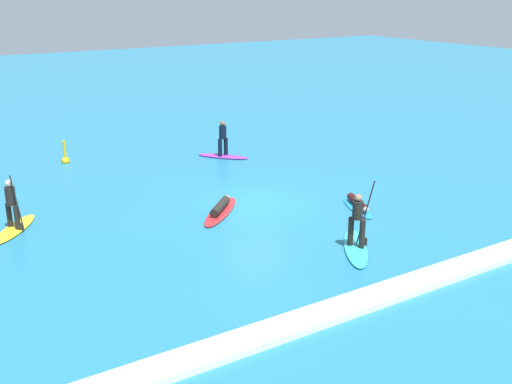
{
  "coord_description": "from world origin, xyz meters",
  "views": [
    {
      "loc": [
        -11.83,
        -18.78,
        7.94
      ],
      "look_at": [
        0.0,
        0.0,
        0.5
      ],
      "focal_mm": 43.53,
      "sensor_mm": 36.0,
      "label": 1
    }
  ],
  "objects_px": {
    "surfer_on_blue_board": "(358,205)",
    "surfer_on_yellow_board": "(13,217)",
    "surfer_on_teal_board": "(356,237)",
    "marker_buoy": "(65,159)",
    "surfer_on_purple_board": "(223,147)",
    "surfer_on_red_board": "(221,209)"
  },
  "relations": [
    {
      "from": "surfer_on_blue_board",
      "to": "surfer_on_red_board",
      "type": "height_order",
      "value": "surfer_on_red_board"
    },
    {
      "from": "surfer_on_red_board",
      "to": "surfer_on_yellow_board",
      "type": "xyz_separation_m",
      "value": [
        -6.76,
        2.25,
        0.32
      ]
    },
    {
      "from": "surfer_on_blue_board",
      "to": "surfer_on_yellow_board",
      "type": "relative_size",
      "value": 0.96
    },
    {
      "from": "surfer_on_yellow_board",
      "to": "surfer_on_teal_board",
      "type": "relative_size",
      "value": 0.91
    },
    {
      "from": "marker_buoy",
      "to": "surfer_on_red_board",
      "type": "bearing_deg",
      "value": -73.44
    },
    {
      "from": "surfer_on_teal_board",
      "to": "surfer_on_red_board",
      "type": "bearing_deg",
      "value": 56.89
    },
    {
      "from": "surfer_on_yellow_board",
      "to": "surfer_on_red_board",
      "type": "bearing_deg",
      "value": 108.3
    },
    {
      "from": "surfer_on_yellow_board",
      "to": "marker_buoy",
      "type": "bearing_deg",
      "value": -170.66
    },
    {
      "from": "surfer_on_blue_board",
      "to": "surfer_on_yellow_board",
      "type": "bearing_deg",
      "value": -92.1
    },
    {
      "from": "surfer_on_red_board",
      "to": "surfer_on_teal_board",
      "type": "xyz_separation_m",
      "value": [
        2.01,
        -5.17,
        0.27
      ]
    },
    {
      "from": "surfer_on_purple_board",
      "to": "surfer_on_blue_board",
      "type": "relative_size",
      "value": 0.95
    },
    {
      "from": "surfer_on_yellow_board",
      "to": "surfer_on_blue_board",
      "type": "bearing_deg",
      "value": 104.71
    },
    {
      "from": "surfer_on_yellow_board",
      "to": "surfer_on_teal_board",
      "type": "xyz_separation_m",
      "value": [
        8.76,
        -7.42,
        -0.05
      ]
    },
    {
      "from": "surfer_on_purple_board",
      "to": "surfer_on_teal_board",
      "type": "xyz_separation_m",
      "value": [
        -1.84,
        -11.83,
        -0.08
      ]
    },
    {
      "from": "marker_buoy",
      "to": "surfer_on_blue_board",
      "type": "bearing_deg",
      "value": -58.25
    },
    {
      "from": "surfer_on_blue_board",
      "to": "marker_buoy",
      "type": "xyz_separation_m",
      "value": [
        -7.45,
        12.04,
        0.07
      ]
    },
    {
      "from": "surfer_on_red_board",
      "to": "surfer_on_teal_board",
      "type": "height_order",
      "value": "surfer_on_teal_board"
    },
    {
      "from": "surfer_on_yellow_board",
      "to": "surfer_on_teal_board",
      "type": "bearing_deg",
      "value": 86.48
    },
    {
      "from": "surfer_on_blue_board",
      "to": "marker_buoy",
      "type": "relative_size",
      "value": 2.15
    },
    {
      "from": "surfer_on_red_board",
      "to": "marker_buoy",
      "type": "relative_size",
      "value": 2.39
    },
    {
      "from": "surfer_on_blue_board",
      "to": "surfer_on_teal_board",
      "type": "xyz_separation_m",
      "value": [
        -2.56,
        -2.84,
        0.28
      ]
    },
    {
      "from": "surfer_on_teal_board",
      "to": "marker_buoy",
      "type": "height_order",
      "value": "surfer_on_teal_board"
    }
  ]
}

